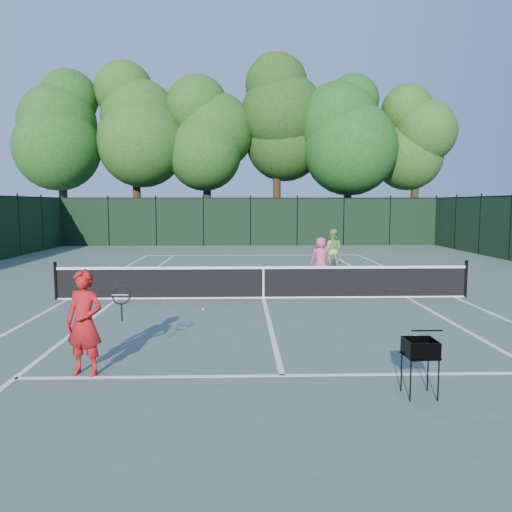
{
  "coord_description": "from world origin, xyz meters",
  "views": [
    {
      "loc": [
        -0.65,
        -13.91,
        2.67
      ],
      "look_at": [
        -0.18,
        1.0,
        1.1
      ],
      "focal_mm": 35.0,
      "sensor_mm": 36.0,
      "label": 1
    }
  ],
  "objects_px": {
    "coach": "(85,323)",
    "loose_ball_near_cart": "(415,336)",
    "ball_hopper": "(420,349)",
    "loose_ball_midcourt": "(203,309)",
    "player_green": "(332,250)",
    "player_pink": "(321,258)"
  },
  "relations": [
    {
      "from": "coach",
      "to": "loose_ball_midcourt",
      "type": "distance_m",
      "value": 4.96
    },
    {
      "from": "loose_ball_near_cart",
      "to": "ball_hopper",
      "type": "bearing_deg",
      "value": -108.41
    },
    {
      "from": "loose_ball_midcourt",
      "to": "loose_ball_near_cart",
      "type": "bearing_deg",
      "value": -31.57
    },
    {
      "from": "coach",
      "to": "loose_ball_near_cart",
      "type": "bearing_deg",
      "value": 33.72
    },
    {
      "from": "player_pink",
      "to": "ball_hopper",
      "type": "xyz_separation_m",
      "value": [
        -0.4,
        -11.05,
        -0.06
      ]
    },
    {
      "from": "coach",
      "to": "ball_hopper",
      "type": "xyz_separation_m",
      "value": [
        4.9,
        -1.02,
        -0.16
      ]
    },
    {
      "from": "coach",
      "to": "loose_ball_near_cart",
      "type": "height_order",
      "value": "coach"
    },
    {
      "from": "ball_hopper",
      "to": "loose_ball_midcourt",
      "type": "height_order",
      "value": "ball_hopper"
    },
    {
      "from": "coach",
      "to": "player_pink",
      "type": "height_order",
      "value": "coach"
    },
    {
      "from": "ball_hopper",
      "to": "loose_ball_midcourt",
      "type": "xyz_separation_m",
      "value": [
        -3.41,
        5.69,
        -0.64
      ]
    },
    {
      "from": "player_green",
      "to": "ball_hopper",
      "type": "xyz_separation_m",
      "value": [
        -1.2,
        -13.16,
        -0.15
      ]
    },
    {
      "from": "player_pink",
      "to": "loose_ball_near_cart",
      "type": "bearing_deg",
      "value": 97.23
    },
    {
      "from": "player_pink",
      "to": "player_green",
      "type": "xyz_separation_m",
      "value": [
        0.8,
        2.11,
        0.09
      ]
    },
    {
      "from": "coach",
      "to": "loose_ball_midcourt",
      "type": "relative_size",
      "value": 24.42
    },
    {
      "from": "player_green",
      "to": "loose_ball_midcourt",
      "type": "height_order",
      "value": "player_green"
    },
    {
      "from": "loose_ball_midcourt",
      "to": "player_green",
      "type": "bearing_deg",
      "value": 58.28
    },
    {
      "from": "coach",
      "to": "loose_ball_near_cart",
      "type": "relative_size",
      "value": 24.42
    },
    {
      "from": "player_green",
      "to": "coach",
      "type": "bearing_deg",
      "value": 76.64
    },
    {
      "from": "coach",
      "to": "loose_ball_near_cart",
      "type": "distance_m",
      "value": 6.26
    },
    {
      "from": "player_green",
      "to": "loose_ball_midcourt",
      "type": "bearing_deg",
      "value": 71.62
    },
    {
      "from": "player_green",
      "to": "loose_ball_near_cart",
      "type": "bearing_deg",
      "value": 102.17
    },
    {
      "from": "ball_hopper",
      "to": "loose_ball_near_cart",
      "type": "relative_size",
      "value": 11.84
    }
  ]
}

